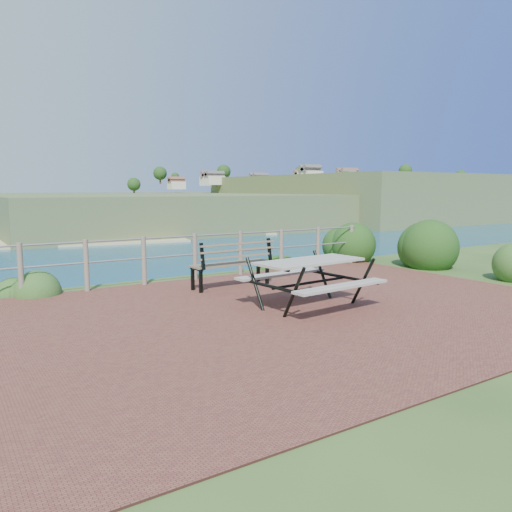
{
  "coord_description": "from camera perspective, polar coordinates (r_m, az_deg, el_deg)",
  "views": [
    {
      "loc": [
        -4.7,
        -6.33,
        1.96
      ],
      "look_at": [
        0.22,
        1.27,
        0.75
      ],
      "focal_mm": 35.0,
      "sensor_mm": 36.0,
      "label": 1
    }
  ],
  "objects": [
    {
      "name": "distant_bay",
      "position": [
        274.35,
        7.48,
        6.85
      ],
      "size": [
        290.0,
        232.36,
        24.0
      ],
      "color": "#42542A",
      "rests_on": "ground"
    },
    {
      "name": "safety_railing",
      "position": [
        10.85,
        -7.0,
        0.22
      ],
      "size": [
        9.4,
        0.1,
        1.0
      ],
      "color": "#6B5B4C",
      "rests_on": "ground"
    },
    {
      "name": "shrub_right_edge",
      "position": [
        14.03,
        11.26,
        -0.56
      ],
      "size": [
        1.26,
        1.26,
        1.79
      ],
      "primitive_type": "ellipsoid",
      "color": "#183F13",
      "rests_on": "ground"
    },
    {
      "name": "shrub_lip_west",
      "position": [
        10.32,
        -24.36,
        -4.02
      ],
      "size": [
        0.88,
        0.88,
        0.66
      ],
      "primitive_type": "ellipsoid",
      "color": "#27521E",
      "rests_on": "ground"
    },
    {
      "name": "shrub_right_front",
      "position": [
        13.5,
        18.26,
        -1.12
      ],
      "size": [
        1.46,
        1.46,
        2.07
      ],
      "primitive_type": "ellipsoid",
      "color": "#183F13",
      "rests_on": "ground"
    },
    {
      "name": "picnic_table",
      "position": [
        8.32,
        6.14,
        -2.53
      ],
      "size": [
        1.92,
        1.61,
        0.79
      ],
      "rotation": [
        0.0,
        0.0,
        0.08
      ],
      "color": "gray",
      "rests_on": "ground"
    },
    {
      "name": "ground",
      "position": [
        8.13,
        3.55,
        -6.36
      ],
      "size": [
        10.0,
        7.0,
        0.12
      ],
      "primitive_type": "cube",
      "color": "brown",
      "rests_on": "ground"
    },
    {
      "name": "park_bench",
      "position": [
        9.96,
        -2.87,
        -0.07
      ],
      "size": [
        1.72,
        0.5,
        0.96
      ],
      "rotation": [
        0.0,
        0.0,
        0.05
      ],
      "color": "brown",
      "rests_on": "ground"
    },
    {
      "name": "shrub_lip_east",
      "position": [
        12.54,
        2.1,
        -1.38
      ],
      "size": [
        0.82,
        0.82,
        0.58
      ],
      "primitive_type": "ellipsoid",
      "color": "#183F13",
      "rests_on": "ground"
    }
  ]
}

